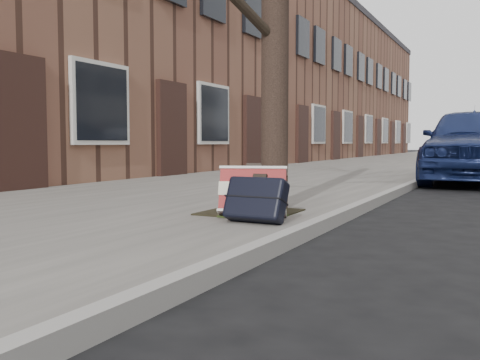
% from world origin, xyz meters
% --- Properties ---
extents(ground, '(120.00, 120.00, 0.00)m').
position_xyz_m(ground, '(0.00, 0.00, 0.00)').
color(ground, black).
rests_on(ground, ground).
extents(near_sidewalk, '(5.00, 70.00, 0.12)m').
position_xyz_m(near_sidewalk, '(-3.70, 15.00, 0.06)').
color(near_sidewalk, gray).
rests_on(near_sidewalk, ground).
extents(house_near, '(6.80, 40.00, 7.00)m').
position_xyz_m(house_near, '(-9.60, 16.00, 3.50)').
color(house_near, brown).
rests_on(house_near, ground).
extents(dirt_patch, '(0.85, 0.85, 0.02)m').
position_xyz_m(dirt_patch, '(-2.00, 1.20, 0.13)').
color(dirt_patch, black).
rests_on(dirt_patch, near_sidewalk).
extents(suitcase_red, '(0.68, 0.52, 0.47)m').
position_xyz_m(suitcase_red, '(-1.84, 0.93, 0.35)').
color(suitcase_red, maroon).
rests_on(suitcase_red, near_sidewalk).
extents(suitcase_navy, '(0.54, 0.33, 0.42)m').
position_xyz_m(suitcase_navy, '(-1.67, 0.63, 0.33)').
color(suitcase_navy, black).
rests_on(suitcase_navy, near_sidewalk).
extents(car_near_front, '(1.97, 4.62, 1.56)m').
position_xyz_m(car_near_front, '(-0.37, 8.16, 0.78)').
color(car_near_front, navy).
rests_on(car_near_front, ground).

